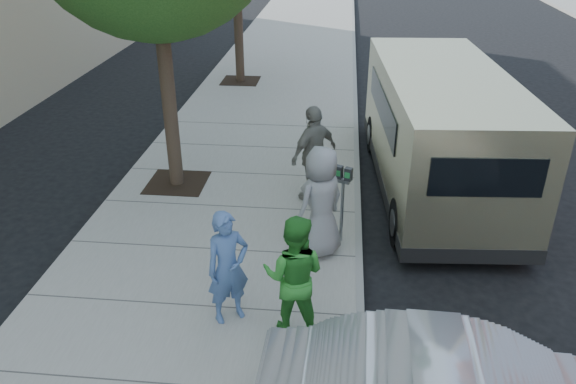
# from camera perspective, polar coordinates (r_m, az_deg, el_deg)

# --- Properties ---
(ground) EXTENTS (120.00, 120.00, 0.00)m
(ground) POSITION_cam_1_polar(r_m,az_deg,el_deg) (9.51, -1.59, -6.86)
(ground) COLOR black
(ground) RESTS_ON ground
(sidewalk) EXTENTS (5.00, 60.00, 0.15)m
(sidewalk) POSITION_cam_1_polar(r_m,az_deg,el_deg) (9.63, -7.54, -6.10)
(sidewalk) COLOR gray
(sidewalk) RESTS_ON ground
(curb_face) EXTENTS (0.12, 60.00, 0.16)m
(curb_face) POSITION_cam_1_polar(r_m,az_deg,el_deg) (9.42, 7.20, -6.92)
(curb_face) COLOR gray
(curb_face) RESTS_ON ground
(parking_meter) EXTENTS (0.30, 0.20, 1.39)m
(parking_meter) POSITION_cam_1_polar(r_m,az_deg,el_deg) (9.28, 5.60, 0.39)
(parking_meter) COLOR gray
(parking_meter) RESTS_ON sidewalk
(van) EXTENTS (2.68, 6.85, 2.49)m
(van) POSITION_cam_1_polar(r_m,az_deg,el_deg) (11.71, 15.01, 6.26)
(van) COLOR beige
(van) RESTS_ON ground
(person_officer) EXTENTS (0.72, 0.67, 1.66)m
(person_officer) POSITION_cam_1_polar(r_m,az_deg,el_deg) (7.64, -6.12, -7.64)
(person_officer) COLOR #4B69A0
(person_officer) RESTS_ON sidewalk
(person_green_shirt) EXTENTS (0.91, 0.74, 1.75)m
(person_green_shirt) POSITION_cam_1_polar(r_m,az_deg,el_deg) (7.37, 0.62, -8.51)
(person_green_shirt) COLOR #2F8C2D
(person_green_shirt) RESTS_ON sidewalk
(person_gray_shirt) EXTENTS (1.07, 1.07, 1.88)m
(person_gray_shirt) POSITION_cam_1_polar(r_m,az_deg,el_deg) (8.96, 3.37, -1.07)
(person_gray_shirt) COLOR gray
(person_gray_shirt) RESTS_ON sidewalk
(person_striped_polo) EXTENTS (1.09, 1.14, 1.90)m
(person_striped_polo) POSITION_cam_1_polar(r_m,az_deg,el_deg) (10.69, 2.66, 3.90)
(person_striped_polo) COLOR gray
(person_striped_polo) RESTS_ON sidewalk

